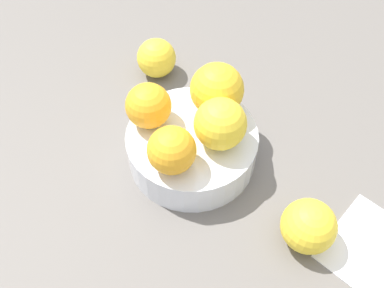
% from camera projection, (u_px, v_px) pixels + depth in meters
% --- Properties ---
extents(ground_plane, '(1.10, 1.10, 0.02)m').
position_uv_depth(ground_plane, '(192.00, 161.00, 0.60)').
color(ground_plane, '#66605B').
extents(fruit_bowl, '(0.18, 0.18, 0.05)m').
position_uv_depth(fruit_bowl, '(192.00, 147.00, 0.58)').
color(fruit_bowl, silver).
rests_on(fruit_bowl, ground_plane).
extents(orange_in_bowl_0, '(0.06, 0.06, 0.06)m').
position_uv_depth(orange_in_bowl_0, '(148.00, 106.00, 0.54)').
color(orange_in_bowl_0, '#F9A823').
rests_on(orange_in_bowl_0, fruit_bowl).
extents(orange_in_bowl_1, '(0.07, 0.07, 0.07)m').
position_uv_depth(orange_in_bowl_1, '(220.00, 124.00, 0.52)').
color(orange_in_bowl_1, yellow).
rests_on(orange_in_bowl_1, fruit_bowl).
extents(orange_in_bowl_2, '(0.06, 0.06, 0.06)m').
position_uv_depth(orange_in_bowl_2, '(172.00, 150.00, 0.50)').
color(orange_in_bowl_2, '#F9A823').
rests_on(orange_in_bowl_2, fruit_bowl).
extents(orange_in_bowl_3, '(0.07, 0.07, 0.07)m').
position_uv_depth(orange_in_bowl_3, '(217.00, 90.00, 0.55)').
color(orange_in_bowl_3, yellow).
rests_on(orange_in_bowl_3, fruit_bowl).
extents(orange_loose_0, '(0.07, 0.07, 0.07)m').
position_uv_depth(orange_loose_0, '(308.00, 226.00, 0.49)').
color(orange_loose_0, yellow).
rests_on(orange_loose_0, ground_plane).
extents(orange_loose_1, '(0.06, 0.06, 0.06)m').
position_uv_depth(orange_loose_1, '(156.00, 58.00, 0.68)').
color(orange_loose_1, yellow).
rests_on(orange_loose_1, ground_plane).
extents(folded_napkin, '(0.13, 0.13, 0.00)m').
position_uv_depth(folded_napkin, '(379.00, 253.00, 0.51)').
color(folded_napkin, white).
rests_on(folded_napkin, ground_plane).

